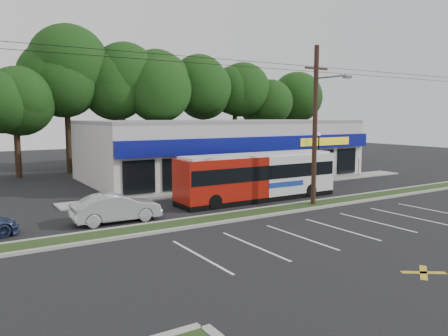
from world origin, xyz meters
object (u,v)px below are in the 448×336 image
utility_pole (314,121)px  metrobus (258,175)px  car_silver (116,208)px  lamp_post (319,151)px  pedestrian_a (236,181)px  car_dark (275,183)px  sign_post (359,160)px  pedestrian_b (255,178)px

utility_pole → metrobus: utility_pole is taller
utility_pole → car_silver: (-11.83, 2.57, -4.64)m
utility_pole → car_silver: bearing=167.7°
lamp_post → pedestrian_a: 9.20m
car_dark → pedestrian_a: (-2.25, 2.02, 0.08)m
sign_post → metrobus: bearing=-164.6°
lamp_post → car_dark: (-6.75, -2.41, -1.97)m
pedestrian_b → pedestrian_a: bearing=3.0°
metrobus → pedestrian_b: metrobus is taller
utility_pole → pedestrian_a: 8.84m
car_dark → pedestrian_b: 1.94m
pedestrian_b → car_silver: bearing=29.7°
car_dark → pedestrian_a: size_ratio=2.63×
car_silver → metrobus: bearing=-83.2°
metrobus → car_silver: metrobus is taller
lamp_post → sign_post: (5.00, -0.23, -1.12)m
utility_pole → car_silver: 12.97m
pedestrian_a → lamp_post: bearing=179.9°
metrobus → lamp_post: bearing=24.0°
sign_post → pedestrian_a: (-14.00, -0.17, -0.78)m
lamp_post → pedestrian_a: bearing=-177.5°
utility_pole → pedestrian_a: size_ratio=32.08×
lamp_post → pedestrian_a: (-9.00, -0.39, -1.89)m
sign_post → pedestrian_a: 14.02m
metrobus → car_silver: (-10.25, -1.00, -0.90)m
pedestrian_a → metrobus: bearing=76.5°
pedestrian_a → utility_pole: bearing=93.8°
sign_post → utility_pole: bearing=-149.9°
utility_pole → car_dark: bearing=75.4°
utility_pole → pedestrian_b: utility_pole is taller
car_silver → sign_post: bearing=-77.3°
car_silver → pedestrian_b: size_ratio=2.71×
pedestrian_a → car_dark: bearing=135.5°
car_dark → car_silver: 13.56m
car_dark → pedestrian_b: (-0.60, 1.84, 0.17)m
metrobus → pedestrian_a: size_ratio=7.57×
car_silver → pedestrian_b: bearing=-68.3°
car_silver → pedestrian_a: (11.00, 4.91, 0.00)m
utility_pole → pedestrian_a: utility_pole is taller
car_silver → pedestrian_b: (12.65, 4.73, 0.09)m
pedestrian_a → pedestrian_b: (1.65, -0.18, 0.09)m
metrobus → pedestrian_b: bearing=57.4°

